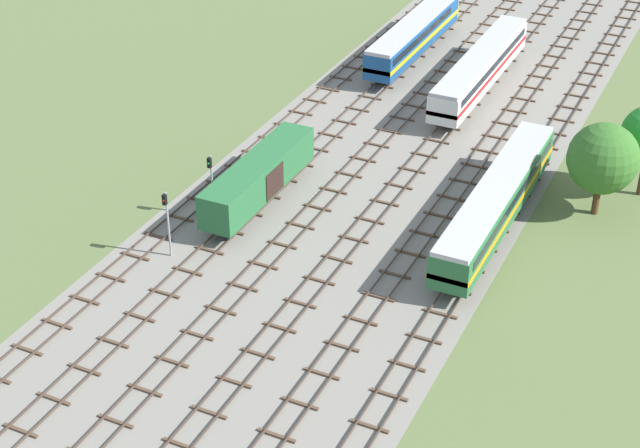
# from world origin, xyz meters

# --- Properties ---
(ground_plane) EXTENTS (480.00, 480.00, 0.00)m
(ground_plane) POSITION_xyz_m (0.00, 56.00, 0.00)
(ground_plane) COLOR #5B6B3D
(ballast_bed) EXTENTS (26.41, 176.00, 0.01)m
(ballast_bed) POSITION_xyz_m (0.00, 56.00, 0.00)
(ballast_bed) COLOR gray
(ballast_bed) RESTS_ON ground
(track_far_left) EXTENTS (2.40, 126.00, 0.29)m
(track_far_left) POSITION_xyz_m (-11.21, 57.00, 0.14)
(track_far_left) COLOR #47382D
(track_far_left) RESTS_ON ground
(track_left) EXTENTS (2.40, 126.00, 0.29)m
(track_left) POSITION_xyz_m (-6.72, 57.00, 0.14)
(track_left) COLOR #47382D
(track_left) RESTS_ON ground
(track_centre_left) EXTENTS (2.40, 126.00, 0.29)m
(track_centre_left) POSITION_xyz_m (-2.24, 57.00, 0.14)
(track_centre_left) COLOR #47382D
(track_centre_left) RESTS_ON ground
(track_centre) EXTENTS (2.40, 126.00, 0.29)m
(track_centre) POSITION_xyz_m (2.24, 57.00, 0.14)
(track_centre) COLOR #47382D
(track_centre) RESTS_ON ground
(track_centre_right) EXTENTS (2.40, 126.00, 0.29)m
(track_centre_right) POSITION_xyz_m (6.72, 57.00, 0.14)
(track_centre_right) COLOR #47382D
(track_centre_right) RESTS_ON ground
(track_right) EXTENTS (2.40, 126.00, 0.29)m
(track_right) POSITION_xyz_m (11.21, 57.00, 0.14)
(track_right) COLOR #47382D
(track_right) RESTS_ON ground
(freight_boxcar_left_near) EXTENTS (2.87, 14.00, 3.60)m
(freight_boxcar_left_near) POSITION_xyz_m (-6.72, 48.19, 2.45)
(freight_boxcar_left_near) COLOR #286638
(freight_boxcar_left_near) RESTS_ON ground
(passenger_coach_right_mid) EXTENTS (2.96, 22.00, 3.80)m
(passenger_coach_right_mid) POSITION_xyz_m (11.21, 52.43, 2.61)
(passenger_coach_right_mid) COLOR #286638
(passenger_coach_right_mid) RESTS_ON ground
(passenger_coach_centre_midfar) EXTENTS (2.96, 22.00, 3.80)m
(passenger_coach_centre_midfar) POSITION_xyz_m (2.24, 76.43, 2.61)
(passenger_coach_centre_midfar) COLOR white
(passenger_coach_centre_midfar) RESTS_ON ground
(diesel_railcar_left_far) EXTENTS (2.96, 20.50, 3.80)m
(diesel_railcar_left_far) POSITION_xyz_m (-6.72, 81.85, 2.60)
(diesel_railcar_left_far) COLOR #194C8C
(diesel_railcar_left_far) RESTS_ON ground
(signal_post_nearest) EXTENTS (0.28, 0.47, 5.31)m
(signal_post_nearest) POSITION_xyz_m (-8.97, 38.74, 3.38)
(signal_post_nearest) COLOR gray
(signal_post_nearest) RESTS_ON ground
(signal_post_near) EXTENTS (0.28, 0.47, 5.31)m
(signal_post_near) POSITION_xyz_m (-8.97, 44.86, 3.38)
(signal_post_near) COLOR gray
(signal_post_near) RESTS_ON ground
(lineside_tree_1) EXTENTS (5.50, 5.50, 7.57)m
(lineside_tree_1) POSITION_xyz_m (17.58, 58.20, 4.81)
(lineside_tree_1) COLOR #4C331E
(lineside_tree_1) RESTS_ON ground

